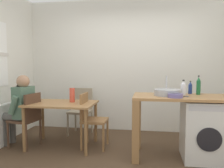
% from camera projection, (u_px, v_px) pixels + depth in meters
% --- Properties ---
extents(ground_plane, '(5.46, 5.46, 0.00)m').
position_uv_depth(ground_plane, '(117.00, 164.00, 3.15)').
color(ground_plane, '#4C3826').
extents(wall_back, '(4.60, 0.10, 2.70)m').
position_uv_depth(wall_back, '(129.00, 66.00, 4.76)').
color(wall_back, silver).
rests_on(wall_back, ground_plane).
extents(dining_table, '(1.10, 0.76, 0.74)m').
position_uv_depth(dining_table, '(62.00, 108.00, 3.81)').
color(dining_table, '#9E7042').
rests_on(dining_table, ground_plane).
extents(chair_person_seat, '(0.47, 0.47, 0.90)m').
position_uv_depth(chair_person_seat, '(28.00, 117.00, 3.79)').
color(chair_person_seat, '#4C3323').
rests_on(chair_person_seat, ground_plane).
extents(chair_opposite, '(0.40, 0.40, 0.90)m').
position_uv_depth(chair_opposite, '(90.00, 117.00, 3.79)').
color(chair_opposite, olive).
rests_on(chair_opposite, ground_plane).
extents(chair_spare_by_wall, '(0.44, 0.44, 0.90)m').
position_uv_depth(chair_spare_by_wall, '(81.00, 108.00, 4.56)').
color(chair_spare_by_wall, gray).
rests_on(chair_spare_by_wall, ground_plane).
extents(seated_person, '(0.54, 0.54, 1.20)m').
position_uv_depth(seated_person, '(20.00, 107.00, 3.83)').
color(seated_person, '#595651').
rests_on(seated_person, ground_plane).
extents(kitchen_counter, '(1.50, 0.68, 0.92)m').
position_uv_depth(kitchen_counter, '(171.00, 106.00, 3.35)').
color(kitchen_counter, '#9E7042').
rests_on(kitchen_counter, ground_plane).
extents(washing_machine, '(0.60, 0.61, 0.86)m').
position_uv_depth(washing_machine, '(204.00, 130.00, 3.30)').
color(washing_machine, silver).
rests_on(washing_machine, ground_plane).
extents(sink_basin, '(0.38, 0.38, 0.09)m').
position_uv_depth(sink_basin, '(167.00, 92.00, 3.34)').
color(sink_basin, '#9EA0A5').
rests_on(sink_basin, kitchen_counter).
extents(tap, '(0.02, 0.02, 0.28)m').
position_uv_depth(tap, '(166.00, 85.00, 3.51)').
color(tap, '#B2B2B7').
rests_on(tap, kitchen_counter).
extents(bottle_tall_green, '(0.08, 0.08, 0.23)m').
position_uv_depth(bottle_tall_green, '(183.00, 88.00, 3.37)').
color(bottle_tall_green, silver).
rests_on(bottle_tall_green, kitchen_counter).
extents(bottle_squat_brown, '(0.06, 0.06, 0.20)m').
position_uv_depth(bottle_squat_brown, '(190.00, 88.00, 3.53)').
color(bottle_squat_brown, navy).
rests_on(bottle_squat_brown, kitchen_counter).
extents(bottle_clear_small, '(0.06, 0.06, 0.29)m').
position_uv_depth(bottle_clear_small, '(198.00, 86.00, 3.43)').
color(bottle_clear_small, '#19592D').
rests_on(bottle_clear_small, kitchen_counter).
extents(mixing_bowl, '(0.20, 0.20, 0.06)m').
position_uv_depth(mixing_bowl, '(175.00, 95.00, 3.13)').
color(mixing_bowl, slate).
rests_on(mixing_bowl, kitchen_counter).
extents(vase, '(0.09, 0.09, 0.24)m').
position_uv_depth(vase, '(72.00, 95.00, 3.86)').
color(vase, '#D84C38').
rests_on(vase, dining_table).
extents(scissors, '(0.15, 0.06, 0.01)m').
position_uv_depth(scissors, '(183.00, 96.00, 3.21)').
color(scissors, '#B2B2B7').
rests_on(scissors, kitchen_counter).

